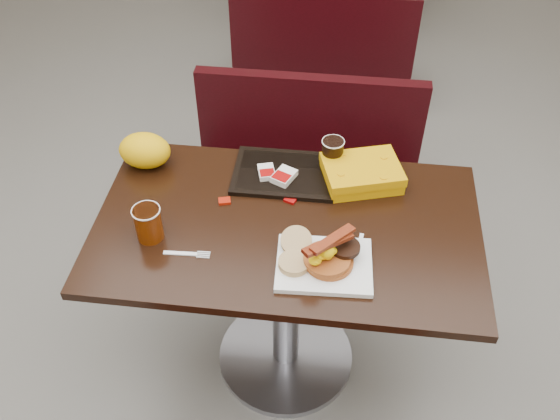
# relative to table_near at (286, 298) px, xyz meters

# --- Properties ---
(floor) EXTENTS (6.00, 7.00, 0.01)m
(floor) POSITION_rel_table_near_xyz_m (0.00, 0.00, -0.38)
(floor) COLOR slate
(floor) RESTS_ON ground
(table_near) EXTENTS (1.20, 0.70, 0.75)m
(table_near) POSITION_rel_table_near_xyz_m (0.00, 0.00, 0.00)
(table_near) COLOR black
(table_near) RESTS_ON floor
(bench_near_n) EXTENTS (1.00, 0.46, 0.72)m
(bench_near_n) POSITION_rel_table_near_xyz_m (0.00, 0.70, -0.02)
(bench_near_n) COLOR black
(bench_near_n) RESTS_ON floor
(bench_far_s) EXTENTS (1.00, 0.46, 0.72)m
(bench_far_s) POSITION_rel_table_near_xyz_m (0.00, 1.90, -0.02)
(bench_far_s) COLOR black
(bench_far_s) RESTS_ON floor
(platter) EXTENTS (0.29, 0.23, 0.02)m
(platter) POSITION_rel_table_near_xyz_m (0.13, -0.16, 0.38)
(platter) COLOR white
(platter) RESTS_ON table_near
(pancake_stack) EXTENTS (0.17, 0.17, 0.03)m
(pancake_stack) POSITION_rel_table_near_xyz_m (0.14, -0.16, 0.41)
(pancake_stack) COLOR #A44C1B
(pancake_stack) RESTS_ON platter
(sausage_patty) EXTENTS (0.11, 0.11, 0.01)m
(sausage_patty) POSITION_rel_table_near_xyz_m (0.18, -0.13, 0.43)
(sausage_patty) COLOR black
(sausage_patty) RESTS_ON pancake_stack
(scrambled_eggs) EXTENTS (0.11, 0.10, 0.05)m
(scrambled_eggs) POSITION_rel_table_near_xyz_m (0.13, -0.17, 0.44)
(scrambled_eggs) COLOR yellow
(scrambled_eggs) RESTS_ON pancake_stack
(bacon_strips) EXTENTS (0.17, 0.17, 0.01)m
(bacon_strips) POSITION_rel_table_near_xyz_m (0.13, -0.16, 0.48)
(bacon_strips) COLOR #400A04
(bacon_strips) RESTS_ON scrambled_eggs
(muffin_bottom) EXTENTS (0.09, 0.09, 0.02)m
(muffin_bottom) POSITION_rel_table_near_xyz_m (0.04, -0.18, 0.40)
(muffin_bottom) COLOR tan
(muffin_bottom) RESTS_ON platter
(muffin_top) EXTENTS (0.10, 0.10, 0.05)m
(muffin_top) POSITION_rel_table_near_xyz_m (0.04, -0.11, 0.41)
(muffin_top) COLOR tan
(muffin_top) RESTS_ON platter
(coffee_cup_near) EXTENTS (0.10, 0.10, 0.11)m
(coffee_cup_near) POSITION_rel_table_near_xyz_m (-0.41, -0.11, 0.43)
(coffee_cup_near) COLOR #882F04
(coffee_cup_near) RESTS_ON table_near
(fork) EXTENTS (0.14, 0.03, 0.00)m
(fork) POSITION_rel_table_near_xyz_m (-0.30, -0.16, 0.38)
(fork) COLOR white
(fork) RESTS_ON table_near
(knife) EXTENTS (0.03, 0.15, 0.00)m
(knife) POSITION_rel_table_near_xyz_m (0.22, -0.09, 0.38)
(knife) COLOR white
(knife) RESTS_ON table_near
(condiment_syrup) EXTENTS (0.04, 0.04, 0.01)m
(condiment_syrup) POSITION_rel_table_near_xyz_m (-0.21, 0.07, 0.38)
(condiment_syrup) COLOR #9F1706
(condiment_syrup) RESTS_ON table_near
(condiment_ketchup) EXTENTS (0.04, 0.04, 0.01)m
(condiment_ketchup) POSITION_rel_table_near_xyz_m (-0.00, 0.10, 0.38)
(condiment_ketchup) COLOR #8C0504
(condiment_ketchup) RESTS_ON table_near
(tray) EXTENTS (0.34, 0.25, 0.02)m
(tray) POSITION_rel_table_near_xyz_m (-0.04, 0.23, 0.38)
(tray) COLOR black
(tray) RESTS_ON table_near
(hashbrown_sleeve_left) EXTENTS (0.07, 0.08, 0.02)m
(hashbrown_sleeve_left) POSITION_rel_table_near_xyz_m (-0.09, 0.21, 0.40)
(hashbrown_sleeve_left) COLOR silver
(hashbrown_sleeve_left) RESTS_ON tray
(hashbrown_sleeve_right) EXTENTS (0.09, 0.10, 0.02)m
(hashbrown_sleeve_right) POSITION_rel_table_near_xyz_m (-0.03, 0.19, 0.40)
(hashbrown_sleeve_right) COLOR silver
(hashbrown_sleeve_right) RESTS_ON tray
(coffee_cup_far) EXTENTS (0.08, 0.08, 0.10)m
(coffee_cup_far) POSITION_rel_table_near_xyz_m (0.12, 0.29, 0.44)
(coffee_cup_far) COLOR black
(coffee_cup_far) RESTS_ON tray
(clamshell) EXTENTS (0.29, 0.25, 0.07)m
(clamshell) POSITION_rel_table_near_xyz_m (0.22, 0.23, 0.41)
(clamshell) COLOR #CF8F03
(clamshell) RESTS_ON table_near
(paper_bag) EXTENTS (0.21, 0.18, 0.12)m
(paper_bag) POSITION_rel_table_near_xyz_m (-0.51, 0.23, 0.44)
(paper_bag) COLOR #E3AF07
(paper_bag) RESTS_ON table_near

